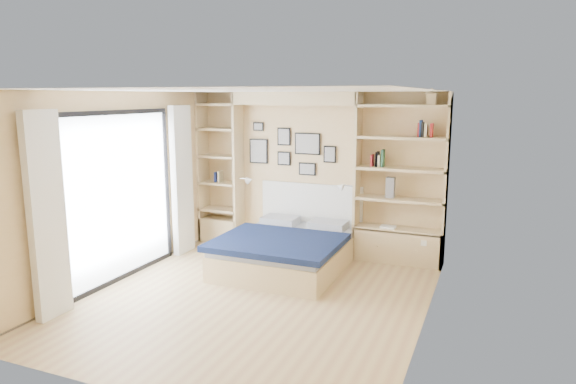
% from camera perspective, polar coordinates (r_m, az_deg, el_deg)
% --- Properties ---
extents(ground, '(4.50, 4.50, 0.00)m').
position_cam_1_polar(ground, '(6.42, -3.63, -11.71)').
color(ground, tan).
rests_on(ground, ground).
extents(room_shell, '(4.50, 4.50, 4.50)m').
position_cam_1_polar(room_shell, '(7.61, -1.34, 0.32)').
color(room_shell, '#E0BB86').
rests_on(room_shell, ground).
extents(bed, '(1.69, 2.07, 1.07)m').
position_cam_1_polar(bed, '(7.41, -0.08, -6.37)').
color(bed, '#D3BC84').
rests_on(bed, ground).
extents(photo_gallery, '(1.48, 0.02, 0.82)m').
position_cam_1_polar(photo_gallery, '(8.20, 0.19, 4.79)').
color(photo_gallery, black).
rests_on(photo_gallery, ground).
extents(reading_lamps, '(1.92, 0.12, 0.15)m').
position_cam_1_polar(reading_lamps, '(8.01, 0.59, 1.01)').
color(reading_lamps, silver).
rests_on(reading_lamps, ground).
extents(shelf_decor, '(3.54, 0.23, 2.03)m').
position_cam_1_polar(shelf_decor, '(7.57, 11.36, 4.88)').
color(shelf_decor, '#A51E1E').
rests_on(shelf_decor, ground).
extents(deck, '(3.20, 4.00, 0.05)m').
position_cam_1_polar(deck, '(8.55, -26.09, -7.07)').
color(deck, '#716453').
rests_on(deck, ground).
extents(deck_chair, '(0.80, 0.97, 0.84)m').
position_cam_1_polar(deck_chair, '(8.35, -28.38, -4.78)').
color(deck_chair, tan).
rests_on(deck_chair, ground).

